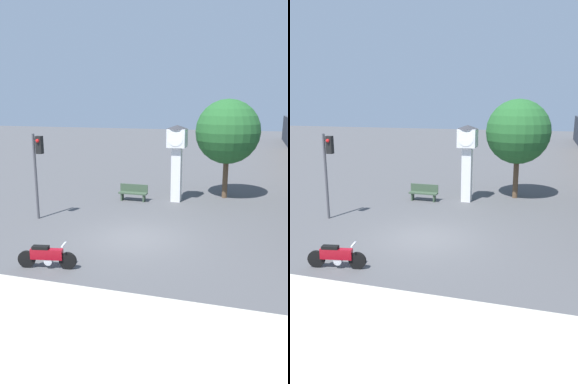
# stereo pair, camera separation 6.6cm
# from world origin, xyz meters

# --- Properties ---
(ground_plane) EXTENTS (120.00, 120.00, 0.00)m
(ground_plane) POSITION_xyz_m (0.00, 0.00, 0.00)
(ground_plane) COLOR #4C4C4F
(sidewalk_strip) EXTENTS (36.00, 6.00, 0.10)m
(sidewalk_strip) POSITION_xyz_m (0.00, -7.51, 0.05)
(sidewalk_strip) COLOR #BCB7A8
(sidewalk_strip) RESTS_ON ground_plane
(motorcycle) EXTENTS (1.98, 0.56, 0.88)m
(motorcycle) POSITION_xyz_m (-2.01, -3.51, 0.42)
(motorcycle) COLOR black
(motorcycle) RESTS_ON ground_plane
(clock_tower) EXTENTS (1.18, 1.18, 4.20)m
(clock_tower) POSITION_xyz_m (0.45, 6.18, 2.80)
(clock_tower) COLOR white
(clock_tower) RESTS_ON ground_plane
(traffic_light) EXTENTS (0.50, 0.35, 4.01)m
(traffic_light) POSITION_xyz_m (-5.08, 1.25, 2.77)
(traffic_light) COLOR #47474C
(traffic_light) RESTS_ON ground_plane
(street_tree) EXTENTS (3.58, 3.58, 5.58)m
(street_tree) POSITION_xyz_m (2.99, 7.74, 3.78)
(street_tree) COLOR brown
(street_tree) RESTS_ON ground_plane
(bench) EXTENTS (1.60, 0.44, 0.92)m
(bench) POSITION_xyz_m (-1.87, 5.63, 0.49)
(bench) COLOR #384C38
(bench) RESTS_ON ground_plane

